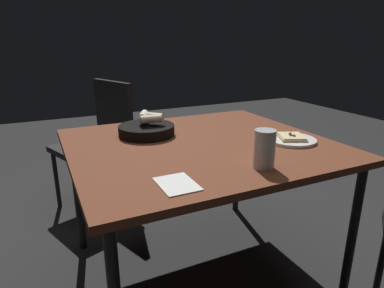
{
  "coord_description": "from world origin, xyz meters",
  "views": [
    {
      "loc": [
        -1.31,
        0.67,
        1.17
      ],
      "look_at": [
        -0.06,
        0.07,
        0.73
      ],
      "focal_mm": 30.94,
      "sensor_mm": 36.0,
      "label": 1
    }
  ],
  "objects_px": {
    "dining_table": "(200,153)",
    "pepper_shaker": "(260,145)",
    "bread_basket": "(147,129)",
    "beer_glass": "(264,151)",
    "chair_near": "(101,136)",
    "pizza_plate": "(291,139)"
  },
  "relations": [
    {
      "from": "dining_table",
      "to": "pepper_shaker",
      "type": "height_order",
      "value": "pepper_shaker"
    },
    {
      "from": "bread_basket",
      "to": "beer_glass",
      "type": "relative_size",
      "value": 1.9
    },
    {
      "from": "dining_table",
      "to": "beer_glass",
      "type": "bearing_deg",
      "value": -169.54
    },
    {
      "from": "dining_table",
      "to": "chair_near",
      "type": "height_order",
      "value": "chair_near"
    },
    {
      "from": "pepper_shaker",
      "to": "beer_glass",
      "type": "bearing_deg",
      "value": 149.15
    },
    {
      "from": "pizza_plate",
      "to": "chair_near",
      "type": "distance_m",
      "value": 1.35
    },
    {
      "from": "pepper_shaker",
      "to": "dining_table",
      "type": "bearing_deg",
      "value": 30.26
    },
    {
      "from": "bread_basket",
      "to": "chair_near",
      "type": "xyz_separation_m",
      "value": [
        0.76,
        0.1,
        -0.23
      ]
    },
    {
      "from": "bread_basket",
      "to": "pepper_shaker",
      "type": "distance_m",
      "value": 0.58
    },
    {
      "from": "dining_table",
      "to": "beer_glass",
      "type": "height_order",
      "value": "beer_glass"
    },
    {
      "from": "beer_glass",
      "to": "chair_near",
      "type": "distance_m",
      "value": 1.44
    },
    {
      "from": "bread_basket",
      "to": "beer_glass",
      "type": "distance_m",
      "value": 0.66
    },
    {
      "from": "bread_basket",
      "to": "pepper_shaker",
      "type": "xyz_separation_m",
      "value": [
        -0.48,
        -0.33,
        0.01
      ]
    },
    {
      "from": "bread_basket",
      "to": "chair_near",
      "type": "relative_size",
      "value": 0.31
    },
    {
      "from": "dining_table",
      "to": "pepper_shaker",
      "type": "xyz_separation_m",
      "value": [
        -0.26,
        -0.15,
        0.09
      ]
    },
    {
      "from": "beer_glass",
      "to": "dining_table",
      "type": "bearing_deg",
      "value": 10.46
    },
    {
      "from": "bread_basket",
      "to": "beer_glass",
      "type": "bearing_deg",
      "value": -157.19
    },
    {
      "from": "pizza_plate",
      "to": "chair_near",
      "type": "bearing_deg",
      "value": 30.68
    },
    {
      "from": "pizza_plate",
      "to": "beer_glass",
      "type": "bearing_deg",
      "value": 123.69
    },
    {
      "from": "dining_table",
      "to": "bread_basket",
      "type": "bearing_deg",
      "value": 39.67
    },
    {
      "from": "dining_table",
      "to": "pizza_plate",
      "type": "bearing_deg",
      "value": -113.18
    },
    {
      "from": "dining_table",
      "to": "beer_glass",
      "type": "distance_m",
      "value": 0.41
    }
  ]
}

